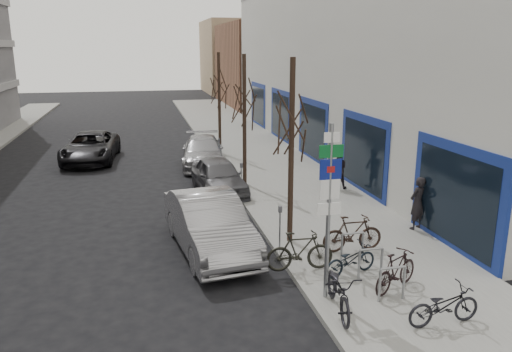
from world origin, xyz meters
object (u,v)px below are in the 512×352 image
tree_far (219,79)px  parked_car_mid (219,176)px  pedestrian_near (417,203)px  bike_rack (371,260)px  tree_near (292,108)px  parked_car_front (209,224)px  meter_back (219,148)px  bike_near_right (396,270)px  bike_mid_inner (300,251)px  parked_car_back (203,152)px  lane_car (91,147)px  tree_mid (244,89)px  bike_near_left (339,287)px  highway_sign_pole (329,202)px  meter_front (280,223)px  meter_mid (241,176)px  pedestrian_far (338,169)px  bike_mid_curb (351,257)px  bike_far_curb (444,302)px  bike_far_inner (352,233)px

tree_far → parked_car_mid: bearing=-99.6°
pedestrian_near → bike_rack: bearing=20.9°
tree_near → parked_car_front: tree_near is taller
meter_back → bike_near_right: meter_back is taller
bike_mid_inner → parked_car_back: (-0.85, 12.90, 0.02)m
bike_near_right → lane_car: (-8.26, 16.81, 0.10)m
tree_mid → meter_back: (-0.45, 4.00, -3.19)m
tree_far → bike_near_left: bearing=-90.6°
highway_sign_pole → parked_car_back: (-1.00, 14.40, -1.74)m
parked_car_mid → meter_front: bearing=-88.7°
meter_front → bike_near_right: bearing=-57.1°
meter_mid → pedestrian_far: size_ratio=0.79×
bike_rack → tree_near: (-1.20, 2.90, 3.44)m
meter_back → bike_mid_curb: meter_back is taller
highway_sign_pole → tree_near: (0.20, 3.51, 1.65)m
bike_far_curb → parked_car_mid: parked_car_mid is taller
bike_mid_curb → bike_far_curb: size_ratio=0.93×
parked_car_mid → pedestrian_near: pedestrian_near is taller
highway_sign_pole → parked_car_back: bearing=94.0°
tree_near → bike_far_curb: (1.75, -5.18, -3.45)m
tree_near → tree_mid: (0.00, 6.50, 0.00)m
pedestrian_near → tree_mid: bearing=-80.6°
meter_mid → parked_car_mid: size_ratio=0.30×
bike_near_right → bike_mid_curb: bearing=5.3°
bike_mid_curb → bike_mid_inner: bearing=50.5°
meter_back → bike_far_inner: meter_back is taller
tree_near → bike_near_left: (-0.17, -4.20, -3.36)m
parked_car_front → parked_car_back: size_ratio=1.02×
bike_rack → meter_mid: meter_mid is taller
highway_sign_pole → parked_car_mid: size_ratio=1.00×
bike_far_inner → bike_rack: bearing=171.4°
bike_mid_curb → parked_car_back: bearing=-6.9°
parked_car_front → pedestrian_near: size_ratio=2.95×
parked_car_back → lane_car: lane_car is taller
parked_car_mid → bike_mid_inner: bearing=-89.2°
parked_car_back → meter_back: bearing=-20.8°
bike_rack → parked_car_mid: size_ratio=0.54×
tree_mid → lane_car: (-6.73, 6.75, -3.36)m
bike_mid_inner → bike_rack: bearing=-116.2°
highway_sign_pole → lane_car: bearing=111.3°
highway_sign_pole → bike_near_left: 1.85m
tree_mid → tree_near: bearing=-90.0°
meter_front → pedestrian_far: (4.02, 5.54, 0.04)m
meter_front → pedestrian_far: bearing=54.1°
meter_mid → meter_front: bearing=-90.0°
pedestrian_near → highway_sign_pole: bearing=15.4°
tree_far → bike_far_curb: size_ratio=3.35×
highway_sign_pole → pedestrian_near: (4.40, 3.57, -1.46)m
tree_mid → bike_mid_curb: tree_mid is taller
meter_mid → bike_near_left: bearing=-88.2°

